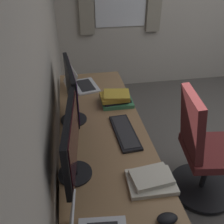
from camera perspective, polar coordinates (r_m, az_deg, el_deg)
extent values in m
cube|color=beige|center=(1.59, -17.03, 12.29)|extent=(4.76, 0.10, 2.60)
cube|color=#936D47|center=(1.74, -1.63, -6.67)|extent=(2.26, 0.63, 0.03)
cylinder|color=silver|center=(2.85, 0.29, 1.82)|extent=(0.05, 0.05, 0.70)
cylinder|color=silver|center=(2.82, -9.91, 0.87)|extent=(0.05, 0.05, 0.70)
cube|color=#936D47|center=(1.79, -0.74, -22.74)|extent=(0.40, 0.50, 0.69)
cube|color=silver|center=(1.83, 7.73, -21.41)|extent=(0.37, 0.01, 0.61)
cylinder|color=black|center=(1.50, -8.52, -13.88)|extent=(0.20, 0.20, 0.01)
cylinder|color=black|center=(1.46, -8.71, -12.38)|extent=(0.04, 0.04, 0.10)
cube|color=black|center=(1.32, -9.46, -5.95)|extent=(0.56, 0.09, 0.32)
cube|color=#330F14|center=(1.32, -8.73, -5.83)|extent=(0.51, 0.06, 0.28)
cylinder|color=black|center=(1.93, -8.82, -1.71)|extent=(0.20, 0.20, 0.01)
cylinder|color=black|center=(1.90, -8.96, -0.33)|extent=(0.04, 0.04, 0.10)
cube|color=black|center=(1.79, -9.55, 5.51)|extent=(0.56, 0.08, 0.34)
cube|color=#4C1960|center=(1.79, -9.01, 5.54)|extent=(0.51, 0.05, 0.30)
cube|color=silver|center=(2.41, -6.14, 6.02)|extent=(0.35, 0.27, 0.01)
cube|color=#262628|center=(2.41, -6.16, 6.20)|extent=(0.27, 0.18, 0.00)
cube|color=silver|center=(2.34, -9.67, 7.58)|extent=(0.33, 0.14, 0.19)
cube|color=black|center=(2.34, -9.67, 7.58)|extent=(0.29, 0.12, 0.16)
cube|color=black|center=(1.78, 2.98, -4.70)|extent=(0.43, 0.16, 0.02)
cube|color=#2D2D30|center=(1.77, 2.99, -4.42)|extent=(0.38, 0.13, 0.00)
ellipsoid|color=black|center=(1.32, 12.69, -22.94)|extent=(0.06, 0.10, 0.03)
cube|color=#3D8456|center=(2.13, 1.12, 2.50)|extent=(0.24, 0.27, 0.03)
cube|color=black|center=(2.12, 0.74, 3.16)|extent=(0.22, 0.25, 0.02)
cube|color=gold|center=(2.08, 0.59, 3.50)|extent=(0.18, 0.24, 0.03)
cube|color=gold|center=(2.07, 1.06, 4.12)|extent=(0.20, 0.24, 0.02)
cube|color=beige|center=(1.45, 9.01, -15.67)|extent=(0.21, 0.27, 0.03)
cube|color=beige|center=(1.44, 9.08, -14.65)|extent=(0.18, 0.24, 0.03)
cube|color=maroon|center=(2.19, 22.00, -8.55)|extent=(0.49, 0.48, 0.07)
cube|color=maroon|center=(1.94, 18.04, -2.67)|extent=(0.41, 0.18, 0.50)
cylinder|color=black|center=(2.33, 20.88, -12.59)|extent=(0.05, 0.05, 0.37)
cylinder|color=black|center=(2.47, 19.94, -15.92)|extent=(0.56, 0.56, 0.03)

